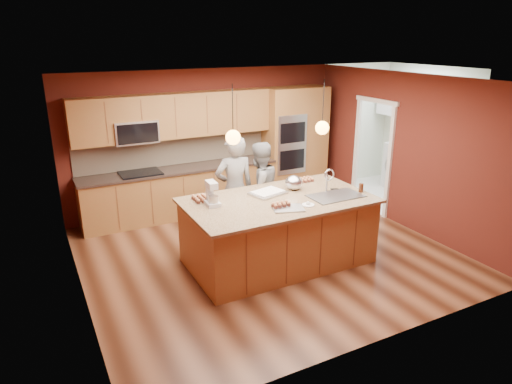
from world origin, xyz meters
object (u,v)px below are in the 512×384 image
island (279,230)px  person_left (235,189)px  stand_mixer (212,195)px  person_right (259,190)px  mixing_bowl (294,183)px

island → person_left: size_ratio=1.53×
person_left → stand_mixer: 1.11m
person_right → island: bearing=66.6°
island → person_right: bearing=79.1°
stand_mixer → mixing_bowl: (1.39, 0.07, -0.04)m
person_left → stand_mixer: (-0.71, -0.80, 0.26)m
person_right → person_left: bearing=-12.5°
stand_mixer → mixing_bowl: bearing=6.4°
stand_mixer → mixing_bowl: 1.40m
island → stand_mixer: 1.19m
island → person_left: (-0.26, 1.02, 0.38)m
person_right → stand_mixer: bearing=22.0°
person_left → person_right: size_ratio=1.10×
island → person_right: person_right is taller
person_right → mixing_bowl: bearing=94.3°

